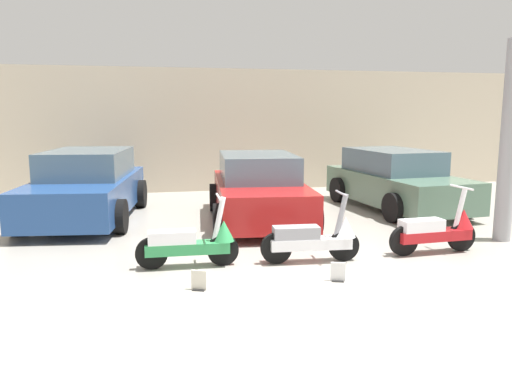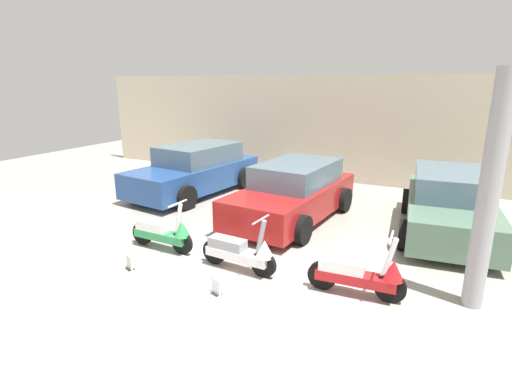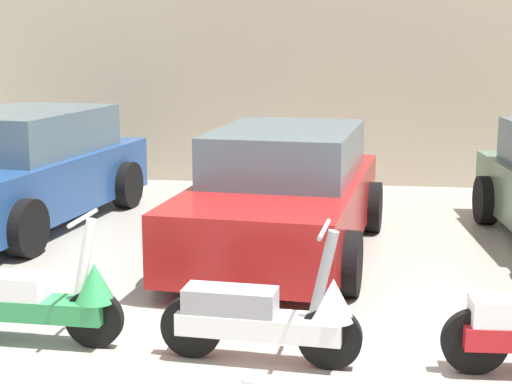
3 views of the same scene
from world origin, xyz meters
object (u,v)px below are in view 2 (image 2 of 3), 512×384
object	(u,v)px
car_rear_right	(450,204)
support_column_side	(489,195)
scooter_front_left	(164,232)
scooter_front_center	(360,274)
car_rear_center	(293,193)
placard_near_left_scooter	(130,263)
scooter_front_right	(241,251)
car_rear_left	(195,170)
placard_near_right_scooter	(216,288)

from	to	relation	value
car_rear_right	support_column_side	size ratio (longest dim) A/B	1.21
scooter_front_left	scooter_front_center	size ratio (longest dim) A/B	0.98
support_column_side	car_rear_center	bearing A→B (deg)	147.06
placard_near_left_scooter	scooter_front_left	bearing A→B (deg)	89.91
scooter_front_left	car_rear_right	xyz separation A→B (m)	(5.11, 3.56, 0.29)
support_column_side	scooter_front_right	bearing A→B (deg)	-171.51
placard_near_left_scooter	support_column_side	size ratio (longest dim) A/B	0.07
scooter_front_left	car_rear_left	world-z (taller)	car_rear_left
scooter_front_left	scooter_front_right	xyz separation A→B (m)	(1.85, -0.14, 0.00)
scooter_front_left	car_rear_center	xyz separation A→B (m)	(1.65, 2.93, 0.29)
car_rear_right	placard_near_left_scooter	bearing A→B (deg)	-53.33
car_rear_left	scooter_front_right	bearing A→B (deg)	50.37
scooter_front_left	scooter_front_right	distance (m)	1.85
car_rear_left	car_rear_center	world-z (taller)	car_rear_left
scooter_front_right	scooter_front_center	world-z (taller)	scooter_front_center
scooter_front_left	car_rear_center	world-z (taller)	car_rear_center
car_rear_right	support_column_side	bearing A→B (deg)	2.81
scooter_front_center	car_rear_right	world-z (taller)	car_rear_right
scooter_front_right	scooter_front_center	bearing A→B (deg)	5.71
scooter_front_right	car_rear_left	bearing A→B (deg)	137.15
scooter_front_right	car_rear_right	size ratio (longest dim) A/B	0.36
scooter_front_center	car_rear_right	bearing A→B (deg)	69.19
scooter_front_center	placard_near_left_scooter	world-z (taller)	scooter_front_center
placard_near_right_scooter	scooter_front_right	bearing A→B (deg)	91.61
scooter_front_center	support_column_side	size ratio (longest dim) A/B	0.44
car_rear_center	placard_near_right_scooter	bearing A→B (deg)	8.72
car_rear_center	placard_near_right_scooter	size ratio (longest dim) A/B	16.38
car_rear_center	placard_near_left_scooter	xyz separation A→B (m)	(-1.65, -3.92, -0.55)
scooter_front_center	car_rear_left	bearing A→B (deg)	142.75
car_rear_left	support_column_side	distance (m)	8.27
scooter_front_center	car_rear_center	world-z (taller)	car_rear_center
car_rear_center	scooter_front_center	bearing A→B (deg)	42.74
scooter_front_right	support_column_side	xyz separation A→B (m)	(3.70, 0.55, 1.37)
car_rear_left	placard_near_right_scooter	size ratio (longest dim) A/B	17.35
placard_near_left_scooter	placard_near_right_scooter	distance (m)	1.87
scooter_front_center	car_rear_center	bearing A→B (deg)	124.13
scooter_front_left	placard_near_left_scooter	distance (m)	1.02
scooter_front_center	car_rear_left	distance (m)	7.06
scooter_front_right	placard_near_right_scooter	bearing A→B (deg)	-84.15
placard_near_left_scooter	car_rear_right	bearing A→B (deg)	41.67
car_rear_right	placard_near_left_scooter	world-z (taller)	car_rear_right
car_rear_center	car_rear_left	bearing A→B (deg)	-99.35
scooter_front_left	placard_near_right_scooter	size ratio (longest dim) A/B	5.82
car_rear_left	car_rear_right	world-z (taller)	car_rear_left
car_rear_left	car_rear_center	xyz separation A→B (m)	(3.54, -0.94, -0.03)
car_rear_left	car_rear_right	xyz separation A→B (m)	(7.01, -0.31, -0.04)
scooter_front_center	car_rear_right	xyz separation A→B (m)	(1.17, 3.65, 0.28)
car_rear_left	placard_near_left_scooter	distance (m)	5.25
scooter_front_center	placard_near_left_scooter	bearing A→B (deg)	-170.20
car_rear_center	placard_near_right_scooter	xyz separation A→B (m)	(0.22, -3.98, -0.55)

